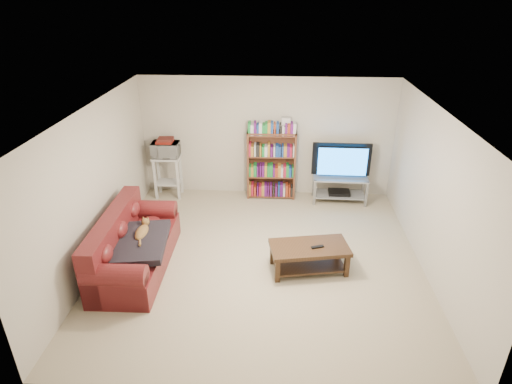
# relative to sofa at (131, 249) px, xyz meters

# --- Properties ---
(floor) EXTENTS (5.00, 5.00, 0.00)m
(floor) POSITION_rel_sofa_xyz_m (1.97, 0.29, -0.31)
(floor) COLOR #BEAE8D
(floor) RESTS_ON ground
(ceiling) EXTENTS (5.00, 5.00, 0.00)m
(ceiling) POSITION_rel_sofa_xyz_m (1.97, 0.29, 2.09)
(ceiling) COLOR white
(ceiling) RESTS_ON ground
(wall_back) EXTENTS (5.00, 0.00, 5.00)m
(wall_back) POSITION_rel_sofa_xyz_m (1.97, 2.79, 0.89)
(wall_back) COLOR beige
(wall_back) RESTS_ON ground
(wall_front) EXTENTS (5.00, 0.00, 5.00)m
(wall_front) POSITION_rel_sofa_xyz_m (1.97, -2.21, 0.89)
(wall_front) COLOR beige
(wall_front) RESTS_ON ground
(wall_left) EXTENTS (0.00, 5.00, 5.00)m
(wall_left) POSITION_rel_sofa_xyz_m (-0.53, 0.29, 0.89)
(wall_left) COLOR beige
(wall_left) RESTS_ON ground
(wall_right) EXTENTS (0.00, 5.00, 5.00)m
(wall_right) POSITION_rel_sofa_xyz_m (4.47, 0.29, 0.89)
(wall_right) COLOR beige
(wall_right) RESTS_ON ground
(sofa) EXTENTS (0.93, 2.09, 0.89)m
(sofa) POSITION_rel_sofa_xyz_m (0.00, 0.00, 0.00)
(sofa) COLOR maroon
(sofa) RESTS_ON floor
(blanket) EXTENTS (0.90, 1.12, 0.18)m
(blanket) POSITION_rel_sofa_xyz_m (0.18, -0.14, 0.21)
(blanket) COLOR black
(blanket) RESTS_ON sofa
(cat) EXTENTS (0.24, 0.57, 0.17)m
(cat) POSITION_rel_sofa_xyz_m (0.18, 0.05, 0.27)
(cat) COLOR brown
(cat) RESTS_ON sofa
(coffee_table) EXTENTS (1.25, 0.78, 0.42)m
(coffee_table) POSITION_rel_sofa_xyz_m (2.70, 0.07, -0.02)
(coffee_table) COLOR #352112
(coffee_table) RESTS_ON floor
(remote) EXTENTS (0.20, 0.11, 0.02)m
(remote) POSITION_rel_sofa_xyz_m (2.82, 0.04, 0.12)
(remote) COLOR black
(remote) RESTS_ON coffee_table
(tv_stand) EXTENTS (1.07, 0.50, 0.53)m
(tv_stand) POSITION_rel_sofa_xyz_m (3.44, 2.44, 0.04)
(tv_stand) COLOR #999EA3
(tv_stand) RESTS_ON floor
(television) EXTENTS (1.15, 0.18, 0.66)m
(television) POSITION_rel_sofa_xyz_m (3.44, 2.44, 0.55)
(television) COLOR black
(television) RESTS_ON tv_stand
(dvd_player) EXTENTS (0.43, 0.31, 0.06)m
(dvd_player) POSITION_rel_sofa_xyz_m (3.44, 2.44, -0.12)
(dvd_player) COLOR black
(dvd_player) RESTS_ON tv_stand
(bookshelf) EXTENTS (0.97, 0.31, 1.39)m
(bookshelf) POSITION_rel_sofa_xyz_m (2.07, 2.57, 0.40)
(bookshelf) COLOR brown
(bookshelf) RESTS_ON floor
(shelf_clutter) EXTENTS (0.71, 0.22, 0.28)m
(shelf_clutter) POSITION_rel_sofa_xyz_m (2.16, 2.58, 1.18)
(shelf_clutter) COLOR silver
(shelf_clutter) RESTS_ON bookshelf
(microwave_stand) EXTENTS (0.55, 0.40, 0.86)m
(microwave_stand) POSITION_rel_sofa_xyz_m (-0.03, 2.49, 0.24)
(microwave_stand) COLOR silver
(microwave_stand) RESTS_ON floor
(microwave) EXTENTS (0.54, 0.37, 0.29)m
(microwave) POSITION_rel_sofa_xyz_m (-0.03, 2.49, 0.70)
(microwave) COLOR silver
(microwave) RESTS_ON microwave_stand
(game_boxes) EXTENTS (0.32, 0.28, 0.05)m
(game_boxes) POSITION_rel_sofa_xyz_m (-0.03, 2.49, 0.87)
(game_boxes) COLOR maroon
(game_boxes) RESTS_ON microwave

